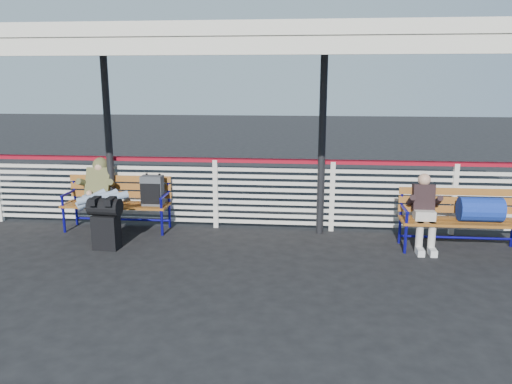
# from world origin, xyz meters

# --- Properties ---
(ground) EXTENTS (60.00, 60.00, 0.00)m
(ground) POSITION_xyz_m (0.00, 0.00, 0.00)
(ground) COLOR black
(ground) RESTS_ON ground
(fence) EXTENTS (12.08, 0.08, 1.24)m
(fence) POSITION_xyz_m (0.00, 1.90, 0.66)
(fence) COLOR silver
(fence) RESTS_ON ground
(canopy) EXTENTS (12.60, 3.60, 3.16)m
(canopy) POSITION_xyz_m (-0.00, 0.87, 3.04)
(canopy) COLOR silver
(canopy) RESTS_ON ground
(luggage_stack) EXTENTS (0.50, 0.31, 0.80)m
(luggage_stack) POSITION_xyz_m (-1.46, 0.60, 0.44)
(luggage_stack) COLOR black
(luggage_stack) RESTS_ON ground
(bench_left) EXTENTS (1.80, 0.56, 0.97)m
(bench_left) POSITION_xyz_m (-1.42, 1.62, 0.61)
(bench_left) COLOR #9E611E
(bench_left) RESTS_ON ground
(bench_right) EXTENTS (1.80, 0.56, 0.92)m
(bench_right) POSITION_xyz_m (4.03, 1.11, 0.61)
(bench_right) COLOR #9E611E
(bench_right) RESTS_ON ground
(traveler_man) EXTENTS (0.93, 1.58, 0.77)m
(traveler_man) POSITION_xyz_m (-1.81, 1.26, 0.70)
(traveler_man) COLOR #92A3C4
(traveler_man) RESTS_ON ground
(companion_person) EXTENTS (0.32, 0.66, 1.15)m
(companion_person) POSITION_xyz_m (3.35, 1.11, 0.60)
(companion_person) COLOR beige
(companion_person) RESTS_ON ground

